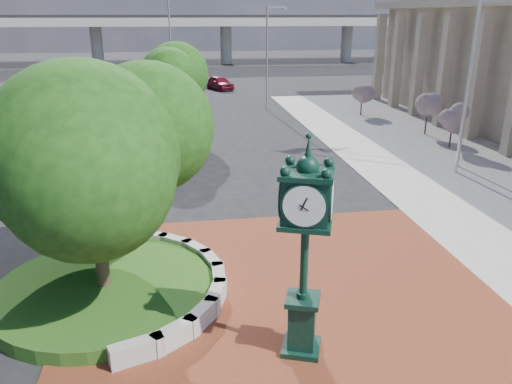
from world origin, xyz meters
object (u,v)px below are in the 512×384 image
object	(u,v)px
parked_car	(220,83)
flagpole_b	(471,73)
street_lamp_near	(269,51)
street_lamp_far	(172,30)
post_clock	(305,242)
flagpole_a	(472,52)

from	to	relation	value
parked_car	flagpole_b	distance (m)	32.26
street_lamp_near	street_lamp_far	bearing A→B (deg)	116.41
post_clock	street_lamp_near	bearing A→B (deg)	81.42
flagpole_a	street_lamp_near	size ratio (longest dim) A/B	1.41
post_clock	street_lamp_far	size ratio (longest dim) A/B	0.51
street_lamp_near	post_clock	bearing A→B (deg)	-98.58
post_clock	street_lamp_near	distance (m)	31.97
flagpole_b	street_lamp_far	size ratio (longest dim) A/B	0.92
parked_car	flagpole_b	xyz separation A→B (m)	(10.00, -30.40, 4.09)
flagpole_a	post_clock	bearing A→B (deg)	-131.02
flagpole_b	street_lamp_near	bearing A→B (deg)	110.99
flagpole_b	street_lamp_near	world-z (taller)	flagpole_b
parked_car	flagpole_b	size ratio (longest dim) A/B	0.45
post_clock	parked_car	distance (m)	44.07
flagpole_a	flagpole_b	bearing A→B (deg)	55.51
parked_car	post_clock	bearing A→B (deg)	-114.57
parked_car	street_lamp_near	distance (m)	13.44
flagpole_b	street_lamp_far	bearing A→B (deg)	113.58
parked_car	flagpole_a	xyz separation A→B (m)	(9.37, -31.32, 5.14)
flagpole_a	street_lamp_far	distance (m)	37.45
flagpole_b	street_lamp_far	xyz separation A→B (m)	(-14.74, 33.77, 1.18)
flagpole_a	flagpole_b	xyz separation A→B (m)	(0.63, 0.92, -1.05)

